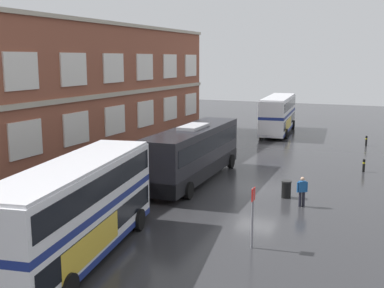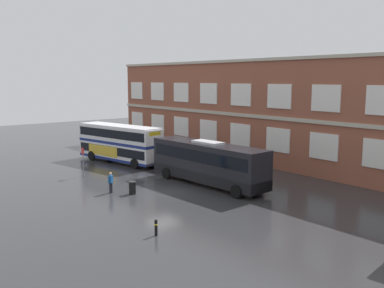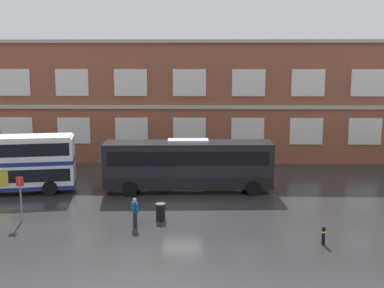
% 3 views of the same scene
% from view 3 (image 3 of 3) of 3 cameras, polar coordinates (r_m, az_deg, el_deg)
% --- Properties ---
extents(ground_plane, '(120.00, 120.00, 0.00)m').
position_cam_3_polar(ground_plane, '(33.85, -1.01, -6.52)').
color(ground_plane, '#2B2B2D').
extents(brick_terminal_building, '(52.52, 8.19, 11.14)m').
position_cam_3_polar(brick_terminal_building, '(48.76, -3.27, 4.98)').
color(brick_terminal_building, brown).
rests_on(brick_terminal_building, ground).
extents(touring_coach, '(12.10, 3.27, 3.80)m').
position_cam_3_polar(touring_coach, '(35.80, -0.44, -2.46)').
color(touring_coach, black).
rests_on(touring_coach, ground).
extents(waiting_passenger, '(0.43, 0.59, 1.70)m').
position_cam_3_polar(waiting_passenger, '(28.72, -6.56, -7.64)').
color(waiting_passenger, black).
rests_on(waiting_passenger, ground).
extents(bus_stand_flag, '(0.44, 0.10, 2.70)m').
position_cam_3_polar(bus_stand_flag, '(30.96, -19.05, -5.49)').
color(bus_stand_flag, slate).
rests_on(bus_stand_flag, ground).
extents(station_litter_bin, '(0.60, 0.60, 1.03)m').
position_cam_3_polar(station_litter_bin, '(29.82, -3.63, -7.77)').
color(station_litter_bin, black).
rests_on(station_litter_bin, ground).
extents(safety_bollard_west, '(0.19, 0.19, 0.95)m').
position_cam_3_polar(safety_bollard_west, '(26.95, 14.84, -10.09)').
color(safety_bollard_west, black).
rests_on(safety_bollard_west, ground).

